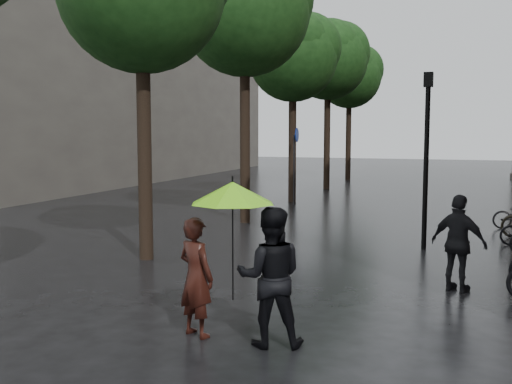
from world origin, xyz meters
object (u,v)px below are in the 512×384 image
at_px(person_burgundy, 196,277).
at_px(pedestrian_walking, 459,243).
at_px(person_black, 270,277).
at_px(lamp_post, 427,143).

relative_size(person_burgundy, pedestrian_walking, 0.96).
xyz_separation_m(person_burgundy, person_black, (1.14, -0.01, 0.10)).
bearing_deg(person_burgundy, lamp_post, -86.10).
distance_m(person_burgundy, pedestrian_walking, 5.22).
relative_size(person_black, lamp_post, 0.44).
height_order(person_burgundy, person_black, person_black).
height_order(person_burgundy, lamp_post, lamp_post).
xyz_separation_m(person_black, lamp_post, (1.52, 7.83, 1.71)).
relative_size(person_burgundy, lamp_post, 0.40).
distance_m(person_black, pedestrian_walking, 4.53).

